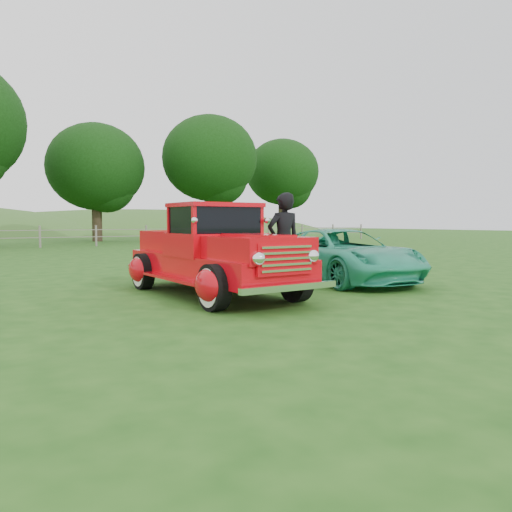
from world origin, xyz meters
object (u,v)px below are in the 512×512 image
tree_far_east (282,172)px  red_pickup (214,254)px  tree_near_east (96,167)px  man (284,242)px  teal_sedan (342,255)px  tree_mid_east (210,159)px

tree_far_east → red_pickup: bearing=-128.1°
tree_near_east → red_pickup: 28.31m
tree_far_east → man: size_ratio=4.40×
teal_sedan → man: (-2.12, -0.56, 0.38)m
teal_sedan → man: size_ratio=2.24×
tree_far_east → red_pickup: 36.52m
tree_mid_east → tree_far_east: tree_mid_east is taller
tree_mid_east → red_pickup: 29.23m
tree_near_east → man: size_ratio=4.13×
tree_far_east → teal_sedan: size_ratio=1.96×
tree_near_east → red_pickup: tree_near_east is taller
tree_near_east → tree_far_east: tree_far_east is taller
teal_sedan → man: man is taller
tree_far_east → teal_sedan: bearing=-123.6°
tree_near_east → red_pickup: (-5.33, -27.45, -4.45)m
red_pickup → man: size_ratio=2.48×
tree_mid_east → tree_near_east: bearing=166.0°
tree_near_east → teal_sedan: size_ratio=1.85×
man → teal_sedan: bearing=-160.6°
red_pickup → man: (1.46, -0.28, 0.21)m
tree_far_east → tree_near_east: bearing=-176.6°
tree_mid_east → teal_sedan: bearing=-111.2°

